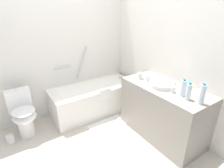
{
  "coord_description": "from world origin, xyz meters",
  "views": [
    {
      "loc": [
        -0.81,
        -1.73,
        1.88
      ],
      "look_at": [
        0.53,
        0.28,
        0.83
      ],
      "focal_mm": 28.28,
      "sensor_mm": 36.0,
      "label": 1
    }
  ],
  "objects_px": {
    "bathtub": "(94,98)",
    "drinking_glass_1": "(148,79)",
    "bath_mat": "(108,125)",
    "water_bottle_2": "(183,88)",
    "water_bottle_0": "(189,92)",
    "toilet_paper_roll": "(11,139)",
    "sink_basin": "(161,84)",
    "water_bottle_1": "(202,94)",
    "sink_faucet": "(171,81)",
    "drinking_glass_0": "(140,76)",
    "toilet": "(23,114)",
    "drinking_glass_2": "(173,90)"
  },
  "relations": [
    {
      "from": "sink_faucet",
      "to": "sink_basin",
      "type": "bearing_deg",
      "value": -180.0
    },
    {
      "from": "sink_faucet",
      "to": "water_bottle_0",
      "type": "height_order",
      "value": "water_bottle_0"
    },
    {
      "from": "water_bottle_2",
      "to": "drinking_glass_1",
      "type": "height_order",
      "value": "water_bottle_2"
    },
    {
      "from": "sink_faucet",
      "to": "drinking_glass_1",
      "type": "bearing_deg",
      "value": 133.78
    },
    {
      "from": "sink_basin",
      "to": "drinking_glass_2",
      "type": "distance_m",
      "value": 0.23
    },
    {
      "from": "water_bottle_2",
      "to": "drinking_glass_0",
      "type": "relative_size",
      "value": 2.36
    },
    {
      "from": "bathtub",
      "to": "drinking_glass_1",
      "type": "xyz_separation_m",
      "value": [
        0.49,
        -0.9,
        0.58
      ]
    },
    {
      "from": "water_bottle_1",
      "to": "bath_mat",
      "type": "height_order",
      "value": "water_bottle_1"
    },
    {
      "from": "sink_faucet",
      "to": "water_bottle_0",
      "type": "xyz_separation_m",
      "value": [
        -0.25,
        -0.46,
        0.07
      ]
    },
    {
      "from": "drinking_glass_2",
      "to": "toilet_paper_roll",
      "type": "xyz_separation_m",
      "value": [
        -1.97,
        1.27,
        -0.81
      ]
    },
    {
      "from": "bathtub",
      "to": "drinking_glass_1",
      "type": "bearing_deg",
      "value": -61.51
    },
    {
      "from": "bath_mat",
      "to": "water_bottle_2",
      "type": "bearing_deg",
      "value": -60.86
    },
    {
      "from": "water_bottle_0",
      "to": "toilet_paper_roll",
      "type": "relative_size",
      "value": 1.74
    },
    {
      "from": "toilet",
      "to": "water_bottle_2",
      "type": "xyz_separation_m",
      "value": [
        1.74,
        -1.48,
        0.57
      ]
    },
    {
      "from": "drinking_glass_2",
      "to": "bath_mat",
      "type": "distance_m",
      "value": 1.3
    },
    {
      "from": "drinking_glass_0",
      "to": "toilet_paper_roll",
      "type": "relative_size",
      "value": 0.77
    },
    {
      "from": "toilet",
      "to": "sink_faucet",
      "type": "bearing_deg",
      "value": 57.15
    },
    {
      "from": "water_bottle_0",
      "to": "drinking_glass_2",
      "type": "distance_m",
      "value": 0.24
    },
    {
      "from": "sink_basin",
      "to": "water_bottle_2",
      "type": "xyz_separation_m",
      "value": [
        -0.01,
        -0.36,
        0.08
      ]
    },
    {
      "from": "toilet",
      "to": "sink_basin",
      "type": "bearing_deg",
      "value": 54.32
    },
    {
      "from": "sink_basin",
      "to": "bath_mat",
      "type": "distance_m",
      "value": 1.18
    },
    {
      "from": "toilet",
      "to": "toilet_paper_roll",
      "type": "height_order",
      "value": "toilet"
    },
    {
      "from": "sink_basin",
      "to": "water_bottle_1",
      "type": "height_order",
      "value": "water_bottle_1"
    },
    {
      "from": "bathtub",
      "to": "toilet_paper_roll",
      "type": "relative_size",
      "value": 12.32
    },
    {
      "from": "water_bottle_1",
      "to": "drinking_glass_0",
      "type": "relative_size",
      "value": 2.63
    },
    {
      "from": "bathtub",
      "to": "water_bottle_1",
      "type": "relative_size",
      "value": 6.11
    },
    {
      "from": "bathtub",
      "to": "toilet_paper_roll",
      "type": "xyz_separation_m",
      "value": [
        -1.48,
        -0.09,
        -0.23
      ]
    },
    {
      "from": "toilet",
      "to": "bath_mat",
      "type": "bearing_deg",
      "value": 63.33
    },
    {
      "from": "bathtub",
      "to": "bath_mat",
      "type": "bearing_deg",
      "value": -93.29
    },
    {
      "from": "water_bottle_2",
      "to": "drinking_glass_0",
      "type": "bearing_deg",
      "value": 93.6
    },
    {
      "from": "sink_faucet",
      "to": "toilet",
      "type": "bearing_deg",
      "value": 150.22
    },
    {
      "from": "bathtub",
      "to": "toilet_paper_roll",
      "type": "distance_m",
      "value": 1.5
    },
    {
      "from": "bathtub",
      "to": "water_bottle_2",
      "type": "bearing_deg",
      "value": -71.55
    },
    {
      "from": "bathtub",
      "to": "water_bottle_2",
      "type": "height_order",
      "value": "bathtub"
    },
    {
      "from": "drinking_glass_0",
      "to": "drinking_glass_1",
      "type": "bearing_deg",
      "value": -77.27
    },
    {
      "from": "sink_basin",
      "to": "water_bottle_1",
      "type": "distance_m",
      "value": 0.61
    },
    {
      "from": "sink_basin",
      "to": "toilet",
      "type": "bearing_deg",
      "value": 147.4
    },
    {
      "from": "sink_basin",
      "to": "drinking_glass_0",
      "type": "relative_size",
      "value": 3.55
    },
    {
      "from": "drinking_glass_1",
      "to": "water_bottle_1",
      "type": "bearing_deg",
      "value": -88.34
    },
    {
      "from": "water_bottle_1",
      "to": "water_bottle_2",
      "type": "distance_m",
      "value": 0.25
    },
    {
      "from": "water_bottle_1",
      "to": "water_bottle_2",
      "type": "height_order",
      "value": "water_bottle_1"
    },
    {
      "from": "water_bottle_0",
      "to": "toilet_paper_roll",
      "type": "xyz_separation_m",
      "value": [
        -1.96,
        1.51,
        -0.87
      ]
    },
    {
      "from": "water_bottle_1",
      "to": "water_bottle_2",
      "type": "relative_size",
      "value": 1.11
    },
    {
      "from": "water_bottle_2",
      "to": "bath_mat",
      "type": "distance_m",
      "value": 1.44
    },
    {
      "from": "sink_basin",
      "to": "toilet_paper_roll",
      "type": "height_order",
      "value": "sink_basin"
    },
    {
      "from": "bathtub",
      "to": "water_bottle_0",
      "type": "relative_size",
      "value": 7.07
    },
    {
      "from": "water_bottle_1",
      "to": "drinking_glass_1",
      "type": "height_order",
      "value": "water_bottle_1"
    },
    {
      "from": "water_bottle_1",
      "to": "toilet_paper_roll",
      "type": "height_order",
      "value": "water_bottle_1"
    },
    {
      "from": "sink_basin",
      "to": "water_bottle_0",
      "type": "xyz_separation_m",
      "value": [
        -0.04,
        -0.46,
        0.08
      ]
    },
    {
      "from": "bath_mat",
      "to": "drinking_glass_1",
      "type": "bearing_deg",
      "value": -33.95
    }
  ]
}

